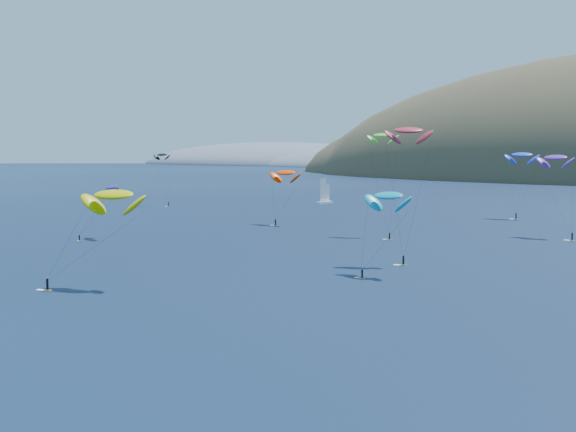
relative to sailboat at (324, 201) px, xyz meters
The scene contains 11 objects.
headland 651.17m from the sailboat, 125.06° to the left, with size 460.00×250.00×60.00m.
sailboat is the anchor object (origin of this frame).
kitesurfer_1 84.22m from the sailboat, 66.03° to the right, with size 10.05×8.40×17.78m.
kitesurfer_2 190.07m from the sailboat, 68.59° to the right, with size 12.62×13.26×18.04m.
kitesurfer_3 112.30m from the sailboat, 50.45° to the right, with size 11.74×12.27×27.65m.
kitesurfer_4 87.78m from the sailboat, 11.90° to the right, with size 10.80×9.25×22.79m.
kitesurfer_5 172.71m from the sailboat, 54.45° to the right, with size 9.94×10.29×16.67m.
kitesurfer_6 125.77m from the sailboat, 30.43° to the right, with size 12.36×10.82×22.46m.
kitesurfer_9 160.14m from the sailboat, 52.31° to the right, with size 9.67×8.38×28.30m.
kitesurfer_10 130.42m from the sailboat, 82.03° to the right, with size 9.01×13.88×14.89m.
kitesurfer_12 65.49m from the sailboat, 137.45° to the right, with size 10.89×6.31×21.16m.
Camera 1 is at (94.40, -50.12, 23.03)m, focal length 50.00 mm.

